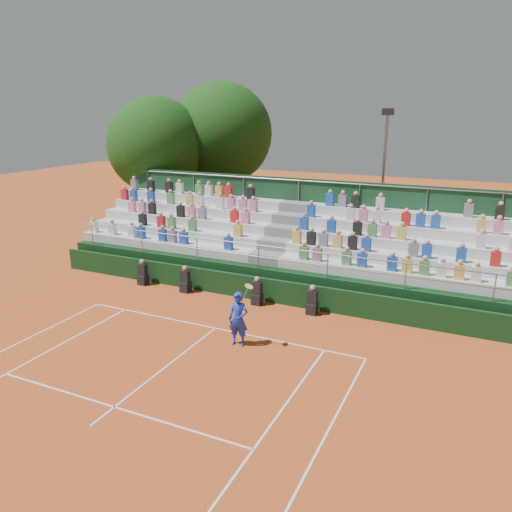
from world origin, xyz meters
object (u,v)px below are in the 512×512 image
at_px(tree_east, 222,134).
at_px(floodlight_mast, 384,169).
at_px(tennis_player, 238,319).
at_px(tree_west, 156,146).

bearing_deg(tree_east, floodlight_mast, -5.25).
distance_m(tennis_player, floodlight_mast, 14.67).
distance_m(tree_east, floodlight_mast, 10.69).
distance_m(tennis_player, tree_west, 17.00).
bearing_deg(tree_west, floodlight_mast, 10.34).
bearing_deg(tree_east, tree_west, -128.75).
relative_size(tennis_player, tree_east, 0.24).
bearing_deg(tennis_player, floodlight_mast, 82.85).
bearing_deg(tree_west, tennis_player, -45.60).
bearing_deg(tree_west, tree_east, 51.25).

